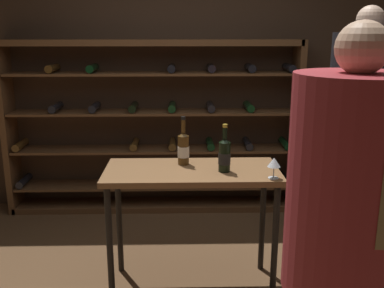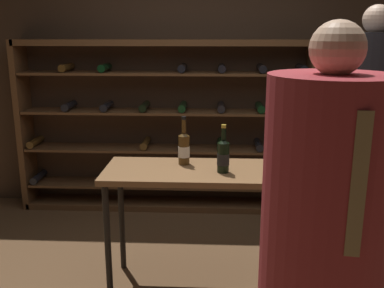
% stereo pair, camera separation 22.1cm
% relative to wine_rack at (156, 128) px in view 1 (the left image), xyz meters
% --- Properties ---
extents(back_wall, '(4.92, 0.10, 2.84)m').
position_rel_wine_rack_xyz_m(back_wall, '(0.34, 0.21, 0.55)').
color(back_wall, '#3D2B1E').
rests_on(back_wall, ground).
extents(wine_rack, '(2.98, 0.32, 1.75)m').
position_rel_wine_rack_xyz_m(wine_rack, '(0.00, 0.00, 0.00)').
color(wine_rack, brown).
rests_on(wine_rack, ground).
extents(tasting_table, '(1.20, 0.55, 0.90)m').
position_rel_wine_rack_xyz_m(tasting_table, '(0.33, -1.48, -0.07)').
color(tasting_table, brown).
rests_on(tasting_table, ground).
extents(person_bystander_dark_jacket, '(0.48, 0.49, 1.87)m').
position_rel_wine_rack_xyz_m(person_bystander_dark_jacket, '(0.91, -2.77, 0.16)').
color(person_bystander_dark_jacket, black).
rests_on(person_bystander_dark_jacket, ground).
extents(person_host_in_suit, '(0.48, 0.48, 2.00)m').
position_rel_wine_rack_xyz_m(person_host_in_suit, '(1.56, -1.28, 0.24)').
color(person_host_in_suit, '#272727').
rests_on(person_host_in_suit, ground).
extents(wine_bottle_amber_reserve, '(0.08, 0.08, 0.33)m').
position_rel_wine_rack_xyz_m(wine_bottle_amber_reserve, '(0.55, -1.53, 0.15)').
color(wine_bottle_amber_reserve, black).
rests_on(wine_bottle_amber_reserve, tasting_table).
extents(wine_bottle_red_label, '(0.08, 0.08, 0.35)m').
position_rel_wine_rack_xyz_m(wine_bottle_red_label, '(0.27, -1.36, 0.16)').
color(wine_bottle_red_label, '#4C3314').
rests_on(wine_bottle_red_label, tasting_table).
extents(wine_glass_stemmed_left, '(0.08, 0.08, 0.14)m').
position_rel_wine_rack_xyz_m(wine_glass_stemmed_left, '(0.85, -1.69, 0.14)').
color(wine_glass_stemmed_left, silver).
rests_on(wine_glass_stemmed_left, tasting_table).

